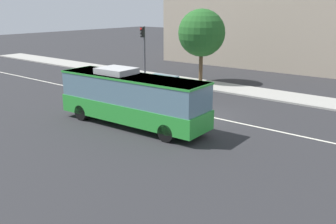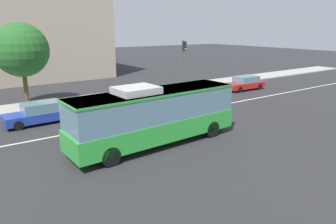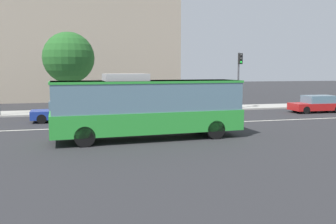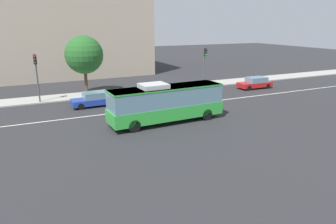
# 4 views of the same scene
# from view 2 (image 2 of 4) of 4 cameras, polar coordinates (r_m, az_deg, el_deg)

# --- Properties ---
(ground_plane) EXTENTS (160.00, 160.00, 0.00)m
(ground_plane) POSITION_cam_2_polar(r_m,az_deg,el_deg) (22.32, -4.10, -1.36)
(ground_plane) COLOR #28282B
(sidewalk_kerb) EXTENTS (80.00, 3.41, 0.14)m
(sidewalk_kerb) POSITION_cam_2_polar(r_m,az_deg,el_deg) (29.62, -12.40, 2.65)
(sidewalk_kerb) COLOR #9E9B93
(sidewalk_kerb) RESTS_ON ground_plane
(lane_centre_line) EXTENTS (76.00, 0.16, 0.01)m
(lane_centre_line) POSITION_cam_2_polar(r_m,az_deg,el_deg) (22.32, -4.10, -1.34)
(lane_centre_line) COLOR silver
(lane_centre_line) RESTS_ON ground_plane
(transit_bus) EXTENTS (10.11, 2.97, 3.46)m
(transit_bus) POSITION_cam_2_polar(r_m,az_deg,el_deg) (17.06, -2.45, -0.29)
(transit_bus) COLOR green
(transit_bus) RESTS_ON ground_plane
(sedan_blue) EXTENTS (4.57, 1.98, 1.46)m
(sedan_blue) POSITION_cam_2_polar(r_m,az_deg,el_deg) (23.00, -22.80, -0.17)
(sedan_blue) COLOR #1E3899
(sedan_blue) RESTS_ON ground_plane
(sedan_red) EXTENTS (4.54, 1.90, 1.46)m
(sedan_red) POSITION_cam_2_polar(r_m,az_deg,el_deg) (33.91, 14.14, 5.26)
(sedan_red) COLOR #B21919
(sedan_red) RESTS_ON ground_plane
(traffic_light_near_corner) EXTENTS (0.35, 0.62, 5.20)m
(traffic_light_near_corner) POSITION_cam_2_polar(r_m,az_deg,el_deg) (32.03, 2.92, 10.26)
(traffic_light_near_corner) COLOR #47474C
(traffic_light_near_corner) RESTS_ON ground_plane
(street_tree_kerbside_left) EXTENTS (4.39, 4.39, 6.89)m
(street_tree_kerbside_left) POSITION_cam_2_polar(r_m,az_deg,el_deg) (28.04, -25.72, 10.36)
(street_tree_kerbside_left) COLOR #4C3823
(street_tree_kerbside_left) RESTS_ON ground_plane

